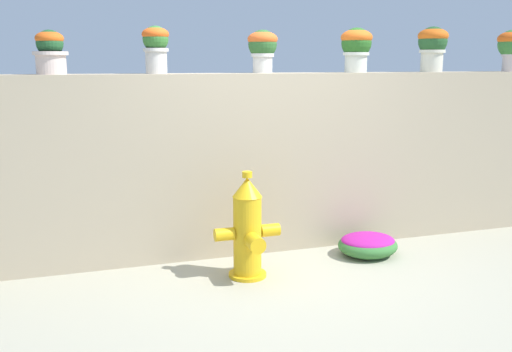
{
  "coord_description": "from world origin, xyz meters",
  "views": [
    {
      "loc": [
        -1.71,
        -4.14,
        1.79
      ],
      "look_at": [
        -0.11,
        0.81,
        0.75
      ],
      "focal_mm": 40.33,
      "sensor_mm": 36.0,
      "label": 1
    }
  ],
  "objects_px": {
    "potted_plant_4": "(356,45)",
    "fire_hydrant": "(248,230)",
    "potted_plant_6": "(512,45)",
    "flower_bush_left": "(368,244)",
    "potted_plant_3": "(263,46)",
    "potted_plant_1": "(50,50)",
    "potted_plant_5": "(433,44)",
    "potted_plant_2": "(156,45)"
  },
  "relations": [
    {
      "from": "potted_plant_4",
      "to": "fire_hydrant",
      "type": "distance_m",
      "value": 2.17
    },
    {
      "from": "potted_plant_6",
      "to": "flower_bush_left",
      "type": "bearing_deg",
      "value": -164.78
    },
    {
      "from": "potted_plant_3",
      "to": "flower_bush_left",
      "type": "distance_m",
      "value": 2.09
    },
    {
      "from": "potted_plant_6",
      "to": "fire_hydrant",
      "type": "relative_size",
      "value": 0.48
    },
    {
      "from": "potted_plant_1",
      "to": "potted_plant_3",
      "type": "bearing_deg",
      "value": 0.72
    },
    {
      "from": "potted_plant_1",
      "to": "potted_plant_5",
      "type": "height_order",
      "value": "potted_plant_5"
    },
    {
      "from": "potted_plant_2",
      "to": "potted_plant_4",
      "type": "bearing_deg",
      "value": 0.16
    },
    {
      "from": "potted_plant_3",
      "to": "fire_hydrant",
      "type": "bearing_deg",
      "value": -116.61
    },
    {
      "from": "potted_plant_4",
      "to": "potted_plant_6",
      "type": "bearing_deg",
      "value": -1.36
    },
    {
      "from": "potted_plant_6",
      "to": "potted_plant_2",
      "type": "bearing_deg",
      "value": 179.42
    },
    {
      "from": "potted_plant_4",
      "to": "potted_plant_6",
      "type": "relative_size",
      "value": 0.98
    },
    {
      "from": "potted_plant_2",
      "to": "fire_hydrant",
      "type": "distance_m",
      "value": 1.8
    },
    {
      "from": "potted_plant_2",
      "to": "potted_plant_4",
      "type": "xyz_separation_m",
      "value": [
        1.95,
        0.01,
        0.01
      ]
    },
    {
      "from": "potted_plant_2",
      "to": "potted_plant_5",
      "type": "height_order",
      "value": "potted_plant_5"
    },
    {
      "from": "potted_plant_6",
      "to": "fire_hydrant",
      "type": "bearing_deg",
      "value": -167.58
    },
    {
      "from": "potted_plant_4",
      "to": "fire_hydrant",
      "type": "bearing_deg",
      "value": -151.09
    },
    {
      "from": "potted_plant_1",
      "to": "potted_plant_4",
      "type": "height_order",
      "value": "potted_plant_4"
    },
    {
      "from": "potted_plant_3",
      "to": "potted_plant_4",
      "type": "xyz_separation_m",
      "value": [
        0.95,
        -0.04,
        0.02
      ]
    },
    {
      "from": "potted_plant_2",
      "to": "potted_plant_5",
      "type": "distance_m",
      "value": 2.79
    },
    {
      "from": "potted_plant_6",
      "to": "flower_bush_left",
      "type": "height_order",
      "value": "potted_plant_6"
    },
    {
      "from": "potted_plant_1",
      "to": "fire_hydrant",
      "type": "relative_size",
      "value": 0.4
    },
    {
      "from": "potted_plant_2",
      "to": "potted_plant_3",
      "type": "relative_size",
      "value": 1.04
    },
    {
      "from": "potted_plant_5",
      "to": "potted_plant_3",
      "type": "bearing_deg",
      "value": 177.79
    },
    {
      "from": "potted_plant_3",
      "to": "potted_plant_5",
      "type": "xyz_separation_m",
      "value": [
        1.79,
        -0.07,
        0.03
      ]
    },
    {
      "from": "potted_plant_5",
      "to": "potted_plant_6",
      "type": "xyz_separation_m",
      "value": [
        0.98,
        -0.01,
        0.0
      ]
    },
    {
      "from": "potted_plant_1",
      "to": "potted_plant_2",
      "type": "relative_size",
      "value": 0.89
    },
    {
      "from": "fire_hydrant",
      "to": "potted_plant_4",
      "type": "bearing_deg",
      "value": 28.91
    },
    {
      "from": "potted_plant_4",
      "to": "fire_hydrant",
      "type": "height_order",
      "value": "potted_plant_4"
    },
    {
      "from": "potted_plant_3",
      "to": "potted_plant_6",
      "type": "xyz_separation_m",
      "value": [
        2.78,
        -0.08,
        0.03
      ]
    },
    {
      "from": "potted_plant_1",
      "to": "potted_plant_3",
      "type": "xyz_separation_m",
      "value": [
        1.87,
        0.02,
        0.05
      ]
    },
    {
      "from": "potted_plant_3",
      "to": "flower_bush_left",
      "type": "bearing_deg",
      "value": -35.69
    },
    {
      "from": "potted_plant_2",
      "to": "fire_hydrant",
      "type": "height_order",
      "value": "potted_plant_2"
    },
    {
      "from": "fire_hydrant",
      "to": "flower_bush_left",
      "type": "xyz_separation_m",
      "value": [
        1.23,
        0.17,
        -0.3
      ]
    },
    {
      "from": "potted_plant_2",
      "to": "potted_plant_6",
      "type": "distance_m",
      "value": 3.77
    },
    {
      "from": "potted_plant_2",
      "to": "potted_plant_4",
      "type": "distance_m",
      "value": 1.95
    },
    {
      "from": "potted_plant_5",
      "to": "fire_hydrant",
      "type": "height_order",
      "value": "potted_plant_5"
    },
    {
      "from": "potted_plant_2",
      "to": "flower_bush_left",
      "type": "bearing_deg",
      "value": -17.07
    },
    {
      "from": "potted_plant_3",
      "to": "flower_bush_left",
      "type": "relative_size",
      "value": 0.7
    },
    {
      "from": "potted_plant_5",
      "to": "fire_hydrant",
      "type": "distance_m",
      "value": 2.77
    },
    {
      "from": "potted_plant_4",
      "to": "potted_plant_6",
      "type": "distance_m",
      "value": 1.82
    },
    {
      "from": "potted_plant_5",
      "to": "potted_plant_6",
      "type": "bearing_deg",
      "value": -0.54
    },
    {
      "from": "potted_plant_5",
      "to": "flower_bush_left",
      "type": "relative_size",
      "value": 0.8
    }
  ]
}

